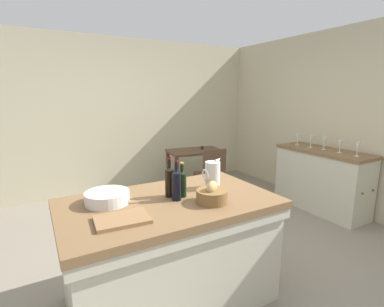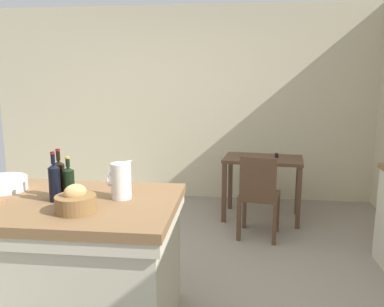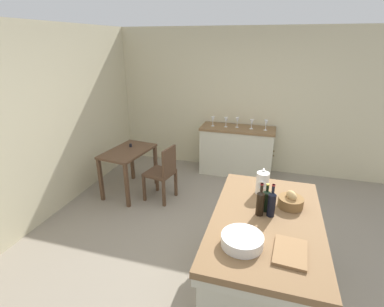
{
  "view_description": "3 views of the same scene",
  "coord_description": "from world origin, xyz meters",
  "px_view_note": "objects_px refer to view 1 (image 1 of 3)",
  "views": [
    {
      "loc": [
        -1.34,
        -2.33,
        1.68
      ],
      "look_at": [
        0.3,
        0.57,
        0.98
      ],
      "focal_mm": 26.61,
      "sensor_mm": 36.0,
      "label": 1
    },
    {
      "loc": [
        0.7,
        -2.71,
        1.64
      ],
      "look_at": [
        0.35,
        0.47,
        1.02
      ],
      "focal_mm": 36.12,
      "sensor_mm": 36.0,
      "label": 2
    },
    {
      "loc": [
        -2.76,
        -0.4,
        2.37
      ],
      "look_at": [
        0.55,
        0.57,
        1.0
      ],
      "focal_mm": 26.9,
      "sensor_mm": 36.0,
      "label": 3
    }
  ],
  "objects_px": {
    "pitcher": "(212,175)",
    "wine_bottle_dark": "(182,183)",
    "wine_glass_far_left": "(358,147)",
    "side_cabinet": "(321,180)",
    "bread_basket": "(212,195)",
    "writing_desk": "(195,157)",
    "wine_bottle_amber": "(170,181)",
    "wine_glass_left": "(340,144)",
    "wash_bowl": "(107,197)",
    "wine_glass_middle": "(324,141)",
    "island_table": "(170,247)",
    "cutting_board": "(122,219)",
    "wine_glass_right": "(311,139)",
    "wine_bottle_green": "(176,184)",
    "wine_glass_far_right": "(298,137)",
    "wooden_chair": "(211,174)"
  },
  "relations": [
    {
      "from": "pitcher",
      "to": "wine_bottle_dark",
      "type": "relative_size",
      "value": 0.98
    },
    {
      "from": "wine_bottle_dark",
      "to": "wine_glass_far_left",
      "type": "relative_size",
      "value": 1.52
    },
    {
      "from": "side_cabinet",
      "to": "bread_basket",
      "type": "relative_size",
      "value": 5.69
    },
    {
      "from": "writing_desk",
      "to": "bread_basket",
      "type": "height_order",
      "value": "bread_basket"
    },
    {
      "from": "wine_bottle_amber",
      "to": "wine_glass_left",
      "type": "xyz_separation_m",
      "value": [
        2.68,
        0.33,
        0.01
      ]
    },
    {
      "from": "wash_bowl",
      "to": "bread_basket",
      "type": "xyz_separation_m",
      "value": [
        0.69,
        -0.37,
        0.01
      ]
    },
    {
      "from": "pitcher",
      "to": "wine_bottle_amber",
      "type": "distance_m",
      "value": 0.41
    },
    {
      "from": "writing_desk",
      "to": "wine_glass_left",
      "type": "height_order",
      "value": "wine_glass_left"
    },
    {
      "from": "pitcher",
      "to": "wine_glass_middle",
      "type": "distance_m",
      "value": 2.37
    },
    {
      "from": "pitcher",
      "to": "island_table",
      "type": "bearing_deg",
      "value": -170.01
    },
    {
      "from": "writing_desk",
      "to": "pitcher",
      "type": "relative_size",
      "value": 3.5
    },
    {
      "from": "writing_desk",
      "to": "wine_glass_left",
      "type": "distance_m",
      "value": 2.21
    },
    {
      "from": "cutting_board",
      "to": "wine_bottle_dark",
      "type": "distance_m",
      "value": 0.59
    },
    {
      "from": "island_table",
      "to": "wine_glass_right",
      "type": "distance_m",
      "value": 2.9
    },
    {
      "from": "pitcher",
      "to": "wine_glass_right",
      "type": "bearing_deg",
      "value": 19.02
    },
    {
      "from": "wash_bowl",
      "to": "cutting_board",
      "type": "distance_m",
      "value": 0.36
    },
    {
      "from": "wine_bottle_green",
      "to": "cutting_board",
      "type": "bearing_deg",
      "value": -161.04
    },
    {
      "from": "pitcher",
      "to": "wine_bottle_amber",
      "type": "xyz_separation_m",
      "value": [
        -0.41,
        -0.01,
        0.01
      ]
    },
    {
      "from": "wine_bottle_amber",
      "to": "wine_glass_left",
      "type": "bearing_deg",
      "value": 7.02
    },
    {
      "from": "island_table",
      "to": "cutting_board",
      "type": "bearing_deg",
      "value": -156.1
    },
    {
      "from": "island_table",
      "to": "wine_glass_far_left",
      "type": "distance_m",
      "value": 2.77
    },
    {
      "from": "island_table",
      "to": "wine_glass_far_right",
      "type": "bearing_deg",
      "value": 22.12
    },
    {
      "from": "wine_bottle_dark",
      "to": "wine_glass_far_right",
      "type": "xyz_separation_m",
      "value": [
        2.59,
        1.08,
        0.03
      ]
    },
    {
      "from": "cutting_board",
      "to": "wine_glass_middle",
      "type": "relative_size",
      "value": 1.88
    },
    {
      "from": "wine_bottle_dark",
      "to": "wine_bottle_green",
      "type": "height_order",
      "value": "wine_bottle_green"
    },
    {
      "from": "side_cabinet",
      "to": "pitcher",
      "type": "bearing_deg",
      "value": -166.15
    },
    {
      "from": "side_cabinet",
      "to": "wine_glass_right",
      "type": "xyz_separation_m",
      "value": [
        -0.02,
        0.22,
        0.57
      ]
    },
    {
      "from": "wash_bowl",
      "to": "wine_glass_middle",
      "type": "bearing_deg",
      "value": 8.76
    },
    {
      "from": "wine_glass_far_left",
      "to": "wine_glass_left",
      "type": "height_order",
      "value": "wine_glass_far_left"
    },
    {
      "from": "wine_bottle_amber",
      "to": "wine_bottle_green",
      "type": "bearing_deg",
      "value": -83.03
    },
    {
      "from": "side_cabinet",
      "to": "wine_glass_far_left",
      "type": "xyz_separation_m",
      "value": [
        -0.02,
        -0.48,
        0.57
      ]
    },
    {
      "from": "wine_glass_left",
      "to": "bread_basket",
      "type": "bearing_deg",
      "value": -166.18
    },
    {
      "from": "wash_bowl",
      "to": "wine_bottle_amber",
      "type": "distance_m",
      "value": 0.49
    },
    {
      "from": "wash_bowl",
      "to": "wine_glass_left",
      "type": "height_order",
      "value": "wine_glass_left"
    },
    {
      "from": "wine_glass_right",
      "to": "writing_desk",
      "type": "bearing_deg",
      "value": 131.56
    },
    {
      "from": "wooden_chair",
      "to": "wine_bottle_dark",
      "type": "relative_size",
      "value": 3.16
    },
    {
      "from": "wooden_chair",
      "to": "wine_glass_far_left",
      "type": "distance_m",
      "value": 1.99
    },
    {
      "from": "pitcher",
      "to": "wine_bottle_green",
      "type": "xyz_separation_m",
      "value": [
        -0.4,
        -0.1,
        0.01
      ]
    },
    {
      "from": "island_table",
      "to": "wine_glass_far_left",
      "type": "xyz_separation_m",
      "value": [
        2.71,
        0.16,
        0.55
      ]
    },
    {
      "from": "island_table",
      "to": "wine_bottle_green",
      "type": "xyz_separation_m",
      "value": [
        0.05,
        -0.03,
        0.53
      ]
    },
    {
      "from": "wooden_chair",
      "to": "wine_bottle_amber",
      "type": "distance_m",
      "value": 2.13
    },
    {
      "from": "writing_desk",
      "to": "wine_glass_middle",
      "type": "xyz_separation_m",
      "value": [
        1.23,
        -1.55,
        0.4
      ]
    },
    {
      "from": "writing_desk",
      "to": "bread_basket",
      "type": "distance_m",
      "value": 2.74
    },
    {
      "from": "writing_desk",
      "to": "wash_bowl",
      "type": "distance_m",
      "value": 2.84
    },
    {
      "from": "island_table",
      "to": "wine_glass_far_left",
      "type": "height_order",
      "value": "wine_glass_far_left"
    },
    {
      "from": "cutting_board",
      "to": "island_table",
      "type": "bearing_deg",
      "value": 23.9
    },
    {
      "from": "island_table",
      "to": "wine_glass_left",
      "type": "distance_m",
      "value": 2.8
    },
    {
      "from": "wooden_chair",
      "to": "wine_glass_far_left",
      "type": "bearing_deg",
      "value": -48.48
    },
    {
      "from": "wash_bowl",
      "to": "wine_glass_right",
      "type": "distance_m",
      "value": 3.22
    },
    {
      "from": "wooden_chair",
      "to": "wine_glass_left",
      "type": "height_order",
      "value": "wine_glass_left"
    }
  ]
}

